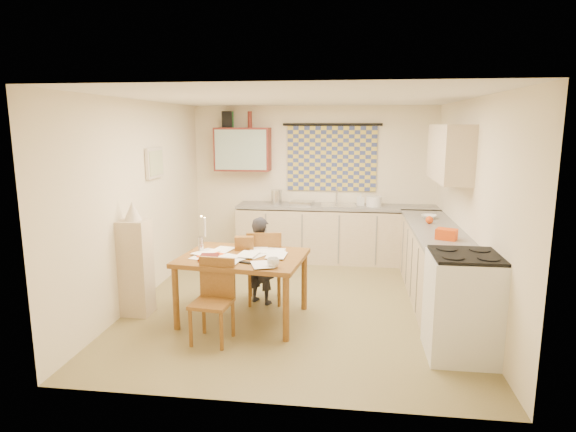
# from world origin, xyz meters

# --- Properties ---
(floor) EXTENTS (4.00, 4.50, 0.02)m
(floor) POSITION_xyz_m (0.00, 0.00, -0.01)
(floor) COLOR olive
(floor) RESTS_ON ground
(ceiling) EXTENTS (4.00, 4.50, 0.02)m
(ceiling) POSITION_xyz_m (0.00, 0.00, 2.51)
(ceiling) COLOR white
(ceiling) RESTS_ON floor
(wall_back) EXTENTS (4.00, 0.02, 2.50)m
(wall_back) POSITION_xyz_m (0.00, 2.26, 1.25)
(wall_back) COLOR #F4E5C1
(wall_back) RESTS_ON floor
(wall_front) EXTENTS (4.00, 0.02, 2.50)m
(wall_front) POSITION_xyz_m (0.00, -2.26, 1.25)
(wall_front) COLOR #F4E5C1
(wall_front) RESTS_ON floor
(wall_left) EXTENTS (0.02, 4.50, 2.50)m
(wall_left) POSITION_xyz_m (-2.01, 0.00, 1.25)
(wall_left) COLOR #F4E5C1
(wall_left) RESTS_ON floor
(wall_right) EXTENTS (0.02, 4.50, 2.50)m
(wall_right) POSITION_xyz_m (2.01, 0.00, 1.25)
(wall_right) COLOR #F4E5C1
(wall_right) RESTS_ON floor
(window_blind) EXTENTS (1.45, 0.03, 1.05)m
(window_blind) POSITION_xyz_m (0.30, 2.22, 1.65)
(window_blind) COLOR #37457F
(window_blind) RESTS_ON wall_back
(curtain_rod) EXTENTS (1.60, 0.04, 0.04)m
(curtain_rod) POSITION_xyz_m (0.30, 2.20, 2.20)
(curtain_rod) COLOR black
(curtain_rod) RESTS_ON wall_back
(wall_cabinet) EXTENTS (0.90, 0.34, 0.70)m
(wall_cabinet) POSITION_xyz_m (-1.15, 2.08, 1.80)
(wall_cabinet) COLOR maroon
(wall_cabinet) RESTS_ON wall_back
(wall_cabinet_glass) EXTENTS (0.84, 0.02, 0.64)m
(wall_cabinet_glass) POSITION_xyz_m (-1.15, 1.91, 1.80)
(wall_cabinet_glass) COLOR #99B2A5
(wall_cabinet_glass) RESTS_ON wall_back
(upper_cabinet_right) EXTENTS (0.34, 1.30, 0.70)m
(upper_cabinet_right) POSITION_xyz_m (1.83, 0.55, 1.85)
(upper_cabinet_right) COLOR tan
(upper_cabinet_right) RESTS_ON wall_right
(framed_print) EXTENTS (0.04, 0.50, 0.40)m
(framed_print) POSITION_xyz_m (-1.97, 0.40, 1.70)
(framed_print) COLOR beige
(framed_print) RESTS_ON wall_left
(print_canvas) EXTENTS (0.01, 0.42, 0.32)m
(print_canvas) POSITION_xyz_m (-1.95, 0.40, 1.70)
(print_canvas) COLOR #EDEACE
(print_canvas) RESTS_ON wall_left
(counter_back) EXTENTS (3.30, 0.62, 0.92)m
(counter_back) POSITION_xyz_m (0.45, 1.95, 0.45)
(counter_back) COLOR tan
(counter_back) RESTS_ON floor
(counter_right) EXTENTS (0.62, 2.95, 0.92)m
(counter_right) POSITION_xyz_m (1.70, 0.26, 0.45)
(counter_right) COLOR tan
(counter_right) RESTS_ON floor
(stove) EXTENTS (0.66, 0.66, 1.01)m
(stove) POSITION_xyz_m (1.70, -1.19, 0.51)
(stove) COLOR white
(stove) RESTS_ON floor
(sink) EXTENTS (0.59, 0.50, 0.10)m
(sink) POSITION_xyz_m (0.43, 1.95, 0.88)
(sink) COLOR silver
(sink) RESTS_ON counter_back
(tap) EXTENTS (0.04, 0.04, 0.28)m
(tap) POSITION_xyz_m (0.39, 2.13, 1.06)
(tap) COLOR silver
(tap) RESTS_ON counter_back
(dish_rack) EXTENTS (0.39, 0.35, 0.06)m
(dish_rack) POSITION_xyz_m (-0.15, 1.95, 0.95)
(dish_rack) COLOR silver
(dish_rack) RESTS_ON counter_back
(kettle) EXTENTS (0.20, 0.20, 0.24)m
(kettle) POSITION_xyz_m (-0.57, 1.95, 1.04)
(kettle) COLOR silver
(kettle) RESTS_ON counter_back
(mixing_bowl) EXTENTS (0.26, 0.26, 0.16)m
(mixing_bowl) POSITION_xyz_m (0.99, 1.95, 1.00)
(mixing_bowl) COLOR white
(mixing_bowl) RESTS_ON counter_back
(soap_bottle) EXTENTS (0.16, 0.17, 0.21)m
(soap_bottle) POSITION_xyz_m (0.78, 2.00, 1.02)
(soap_bottle) COLOR white
(soap_bottle) RESTS_ON counter_back
(bowl) EXTENTS (0.30, 0.30, 0.05)m
(bowl) POSITION_xyz_m (1.70, 1.02, 0.95)
(bowl) COLOR white
(bowl) RESTS_ON counter_right
(orange_bag) EXTENTS (0.27, 0.24, 0.12)m
(orange_bag) POSITION_xyz_m (1.70, -0.22, 0.98)
(orange_bag) COLOR #E1480D
(orange_bag) RESTS_ON counter_right
(fruit_orange) EXTENTS (0.10, 0.10, 0.10)m
(fruit_orange) POSITION_xyz_m (1.65, 0.66, 0.97)
(fruit_orange) COLOR #E1480D
(fruit_orange) RESTS_ON counter_right
(speaker) EXTENTS (0.17, 0.21, 0.26)m
(speaker) POSITION_xyz_m (-1.39, 2.08, 2.28)
(speaker) COLOR black
(speaker) RESTS_ON wall_cabinet
(bottle_green) EXTENTS (0.08, 0.08, 0.26)m
(bottle_green) POSITION_xyz_m (-1.33, 2.08, 2.28)
(bottle_green) COLOR #195926
(bottle_green) RESTS_ON wall_cabinet
(bottle_brown) EXTENTS (0.07, 0.07, 0.26)m
(bottle_brown) POSITION_xyz_m (-1.03, 2.08, 2.28)
(bottle_brown) COLOR maroon
(bottle_brown) RESTS_ON wall_cabinet
(dining_table) EXTENTS (1.45, 1.17, 0.75)m
(dining_table) POSITION_xyz_m (-0.57, -0.59, 0.38)
(dining_table) COLOR brown
(dining_table) RESTS_ON floor
(chair_far) EXTENTS (0.48, 0.48, 0.93)m
(chair_far) POSITION_xyz_m (-0.43, -0.03, 0.29)
(chair_far) COLOR brown
(chair_far) RESTS_ON floor
(chair_near) EXTENTS (0.42, 0.42, 0.85)m
(chair_near) POSITION_xyz_m (-0.76, -1.19, 0.26)
(chair_near) COLOR brown
(chair_near) RESTS_ON floor
(person) EXTENTS (0.59, 0.56, 1.10)m
(person) POSITION_xyz_m (-0.47, -0.06, 0.55)
(person) COLOR black
(person) RESTS_ON floor
(shelf_stand) EXTENTS (0.32, 0.30, 1.13)m
(shelf_stand) POSITION_xyz_m (-1.84, -0.60, 0.56)
(shelf_stand) COLOR tan
(shelf_stand) RESTS_ON floor
(lampshade) EXTENTS (0.20, 0.20, 0.22)m
(lampshade) POSITION_xyz_m (-1.84, -0.60, 1.24)
(lampshade) COLOR beige
(lampshade) RESTS_ON shelf_stand
(letter_rack) EXTENTS (0.23, 0.14, 0.16)m
(letter_rack) POSITION_xyz_m (-0.61, -0.33, 0.83)
(letter_rack) COLOR brown
(letter_rack) RESTS_ON dining_table
(mug) EXTENTS (0.22, 0.22, 0.10)m
(mug) POSITION_xyz_m (-0.16, -0.99, 0.80)
(mug) COLOR white
(mug) RESTS_ON dining_table
(magazine) EXTENTS (0.30, 0.34, 0.03)m
(magazine) POSITION_xyz_m (-1.02, -0.76, 0.76)
(magazine) COLOR maroon
(magazine) RESTS_ON dining_table
(book) EXTENTS (0.42, 0.43, 0.02)m
(book) POSITION_xyz_m (-1.00, -0.62, 0.76)
(book) COLOR #E1480D
(book) RESTS_ON dining_table
(orange_box) EXTENTS (0.13, 0.10, 0.04)m
(orange_box) POSITION_xyz_m (-0.93, -0.86, 0.77)
(orange_box) COLOR #E1480D
(orange_box) RESTS_ON dining_table
(eyeglasses) EXTENTS (0.14, 0.09, 0.02)m
(eyeglasses) POSITION_xyz_m (-0.48, -0.88, 0.76)
(eyeglasses) COLOR black
(eyeglasses) RESTS_ON dining_table
(candle_holder) EXTENTS (0.08, 0.08, 0.18)m
(candle_holder) POSITION_xyz_m (-1.08, -0.50, 0.84)
(candle_holder) COLOR silver
(candle_holder) RESTS_ON dining_table
(candle) EXTENTS (0.03, 0.03, 0.22)m
(candle) POSITION_xyz_m (-1.04, -0.46, 1.04)
(candle) COLOR white
(candle) RESTS_ON dining_table
(candle_flame) EXTENTS (0.02, 0.02, 0.02)m
(candle_flame) POSITION_xyz_m (-1.08, -0.45, 1.16)
(candle_flame) COLOR #FFCC66
(candle_flame) RESTS_ON dining_table
(papers) EXTENTS (1.08, 0.95, 0.02)m
(papers) POSITION_xyz_m (-0.56, -0.61, 0.76)
(papers) COLOR white
(papers) RESTS_ON dining_table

